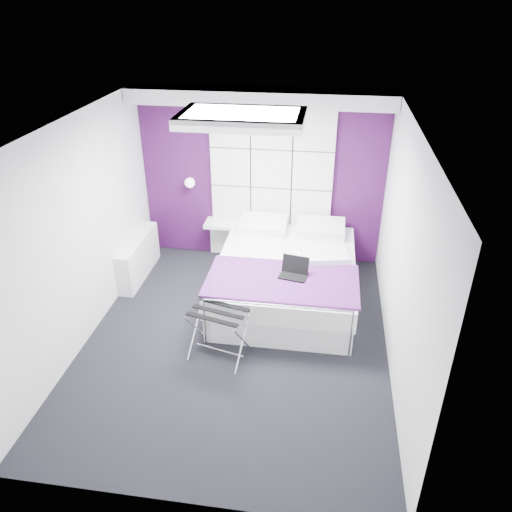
{
  "coord_description": "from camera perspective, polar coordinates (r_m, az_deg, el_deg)",
  "views": [
    {
      "loc": [
        0.94,
        -4.74,
        3.83
      ],
      "look_at": [
        0.19,
        0.35,
        0.99
      ],
      "focal_mm": 35.0,
      "sensor_mm": 36.0,
      "label": 1
    }
  ],
  "objects": [
    {
      "name": "wall_left",
      "position": [
        6.03,
        -19.57,
        2.3
      ],
      "size": [
        0.0,
        4.4,
        4.4
      ],
      "primitive_type": "plane",
      "rotation": [
        1.57,
        0.0,
        1.57
      ],
      "color": "white",
      "rests_on": "floor"
    },
    {
      "name": "ceiling",
      "position": [
        4.99,
        -2.84,
        14.55
      ],
      "size": [
        4.4,
        4.4,
        0.0
      ],
      "primitive_type": "plane",
      "rotation": [
        3.14,
        0.0,
        0.0
      ],
      "color": "white",
      "rests_on": "wall_back"
    },
    {
      "name": "skylight",
      "position": [
        5.57,
        -1.62,
        15.57
      ],
      "size": [
        1.36,
        0.86,
        0.12
      ],
      "primitive_type": null,
      "color": "white",
      "rests_on": "ceiling"
    },
    {
      "name": "radiator",
      "position": [
        7.48,
        -13.3,
        -0.15
      ],
      "size": [
        0.22,
        1.2,
        0.6
      ],
      "primitive_type": "cube",
      "color": "white",
      "rests_on": "floor"
    },
    {
      "name": "laptop",
      "position": [
        6.19,
        4.32,
        -1.69
      ],
      "size": [
        0.34,
        0.24,
        0.24
      ],
      "rotation": [
        0.0,
        0.0,
        -0.19
      ],
      "color": "black",
      "rests_on": "bed"
    },
    {
      "name": "wall_lamp",
      "position": [
        7.55,
        -7.5,
        8.4
      ],
      "size": [
        0.15,
        0.15,
        0.15
      ],
      "primitive_type": "sphere",
      "color": "white",
      "rests_on": "wall_back"
    },
    {
      "name": "headboard",
      "position": [
        7.42,
        1.74,
        7.84
      ],
      "size": [
        1.8,
        0.08,
        2.3
      ],
      "primitive_type": null,
      "color": "silver",
      "rests_on": "wall_back"
    },
    {
      "name": "floor",
      "position": [
        6.17,
        -2.25,
        -9.55
      ],
      "size": [
        4.4,
        4.4,
        0.0
      ],
      "primitive_type": "plane",
      "color": "black",
      "rests_on": "ground"
    },
    {
      "name": "nightstand",
      "position": [
        7.65,
        -3.97,
        3.77
      ],
      "size": [
        0.49,
        0.38,
        0.05
      ],
      "primitive_type": "cube",
      "color": "white",
      "rests_on": "wall_back"
    },
    {
      "name": "wall_right",
      "position": [
        5.44,
        16.45,
        -0.13
      ],
      "size": [
        0.0,
        4.4,
        4.4
      ],
      "primitive_type": "plane",
      "rotation": [
        1.57,
        0.0,
        -1.57
      ],
      "color": "white",
      "rests_on": "floor"
    },
    {
      "name": "wall_back",
      "position": [
        7.45,
        0.65,
        9.01
      ],
      "size": [
        3.6,
        0.0,
        3.6
      ],
      "primitive_type": "plane",
      "rotation": [
        1.57,
        0.0,
        0.0
      ],
      "color": "white",
      "rests_on": "floor"
    },
    {
      "name": "luggage_rack",
      "position": [
        5.77,
        -4.25,
        -8.82
      ],
      "size": [
        0.62,
        0.46,
        0.61
      ],
      "rotation": [
        0.0,
        0.0,
        -0.25
      ],
      "color": "silver",
      "rests_on": "floor"
    },
    {
      "name": "bed",
      "position": [
        6.76,
        3.44,
        -2.36
      ],
      "size": [
        1.86,
        2.25,
        0.78
      ],
      "color": "white",
      "rests_on": "floor"
    },
    {
      "name": "accent_wall",
      "position": [
        7.44,
        0.64,
        8.98
      ],
      "size": [
        3.58,
        0.02,
        2.58
      ],
      "primitive_type": "cube",
      "color": "#370D3B",
      "rests_on": "wall_back"
    },
    {
      "name": "soffit",
      "position": [
        6.89,
        0.41,
        17.73
      ],
      "size": [
        3.58,
        0.5,
        0.2
      ],
      "primitive_type": "cube",
      "color": "white",
      "rests_on": "wall_back"
    }
  ]
}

